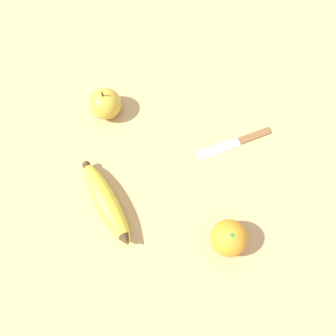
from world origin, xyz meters
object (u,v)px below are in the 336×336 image
(banana, at_px, (106,202))
(orange, at_px, (229,238))
(apple, at_px, (106,104))
(paring_knife, at_px, (238,142))

(banana, distance_m, orange, 0.26)
(banana, height_order, apple, apple)
(apple, height_order, paring_knife, apple)
(orange, height_order, paring_knife, orange)
(banana, xyz_separation_m, apple, (0.14, 0.18, 0.01))
(orange, xyz_separation_m, apple, (0.00, 0.40, -0.00))
(orange, distance_m, paring_knife, 0.23)
(banana, xyz_separation_m, orange, (0.14, -0.22, 0.01))
(apple, distance_m, paring_knife, 0.31)
(orange, xyz_separation_m, paring_knife, (0.18, 0.14, -0.03))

